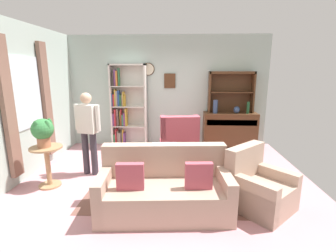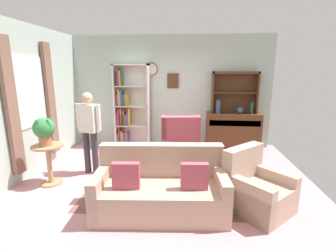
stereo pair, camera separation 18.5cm
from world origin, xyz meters
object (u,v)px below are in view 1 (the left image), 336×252
Objects in this scene: sideboard at (230,129)px; coffee_table at (175,166)px; vase_tall at (215,107)px; vase_round at (237,110)px; armchair_floral at (258,189)px; wingback_chair at (179,145)px; plant_stand at (48,162)px; book_stack at (176,162)px; bottle_wine at (248,108)px; bookshelf at (126,108)px; couch_floral at (165,190)px; person_reading at (88,128)px; sideboard_hutch at (231,86)px; potted_plant_large at (43,131)px.

coffee_table is (-1.33, -2.13, -0.16)m from sideboard.
vase_round is (0.52, 0.01, -0.08)m from vase_tall.
armchair_floral is 1.03× the size of wingback_chair.
wingback_chair is at bearing 28.99° from plant_stand.
plant_stand is 3.40× the size of book_stack.
bottle_wine is 0.27× the size of wingback_chair.
sideboard is at bearing 87.82° from armchair_floral.
bottle_wine is at bearing -3.27° from bookshelf.
couch_floral is at bearing -95.59° from wingback_chair.
coffee_table is at bearing -14.55° from person_reading.
coffee_table is at bearing -130.06° from bottle_wine.
plant_stand is (-3.09, -2.17, -0.65)m from vase_tall.
vase_round is at bearing -3.11° from bookshelf.
coffee_table is at bearing 80.86° from couch_floral.
sideboard is 0.68m from bottle_wine.
bookshelf is at bearing 176.89° from vase_round.
sideboard_hutch is 3.13m from armchair_floral.
armchair_floral is 0.69× the size of person_reading.
couch_floral is at bearing -99.14° from coffee_table.
sideboard is at bearing 63.39° from couch_floral.
plant_stand is (-3.38, 0.51, 0.14)m from armchair_floral.
bookshelf is 3.28m from couch_floral.
wingback_chair is at bearing 86.88° from coffee_table.
book_stack is (-1.21, 0.52, 0.18)m from armchair_floral.
potted_plant_large is (-3.10, -2.19, -0.09)m from vase_tall.
book_stack is at bearing -123.62° from vase_round.
plant_stand is (-0.85, -2.33, -0.58)m from bookshelf.
armchair_floral is 1.37m from coffee_table.
bottle_wine is 0.19× the size of person_reading.
couch_floral is (-1.45, -2.90, -0.20)m from sideboard.
person_reading reaches higher than armchair_floral.
potted_plant_large reaches higher than armchair_floral.
sideboard is 1.06m from sideboard_hutch.
vase_round is at bearing 54.78° from coffee_table.
vase_round is 0.27m from bottle_wine.
vase_round is 3.32m from couch_floral.
vase_tall is (-0.39, -0.19, -0.48)m from sideboard_hutch.
sideboard is 1.63m from wingback_chair.
couch_floral reaches higher than armchair_floral.
vase_tall is at bearing 35.03° from plant_stand.
bookshelf is at bearing 141.06° from wingback_chair.
person_reading is at bearing -154.03° from bottle_wine.
sideboard_hutch is 4.26m from potted_plant_large.
bottle_wine is at bearing 29.14° from plant_stand.
sideboard is at bearing -1.81° from bookshelf.
plant_stand is at bearing -147.16° from sideboard.
sideboard is at bearing -90.00° from sideboard_hutch.
couch_floral is 1.72× the size of armchair_floral.
sideboard reaches higher than armchair_floral.
bookshelf reaches higher than wingback_chair.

